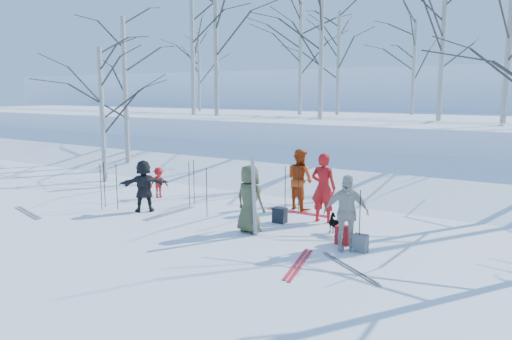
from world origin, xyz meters
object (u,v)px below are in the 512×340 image
Objects in this scene: skier_redor_behind at (300,179)px; backpack_grey at (360,243)px; skier_red_seated at (159,183)px; skier_red_north at (323,188)px; skier_olive_center at (250,199)px; skier_grey_west at (144,186)px; backpack_dark at (280,215)px; backpack_red at (343,235)px; skier_cream_east at (346,213)px; dog at (336,224)px.

backpack_grey is (2.96, -2.73, -0.69)m from skier_redor_behind.
skier_red_north is at bearing -68.52° from skier_red_seated.
skier_olive_center is 1.11× the size of skier_grey_west.
skier_red_north reaches higher than skier_olive_center.
skier_redor_behind is at bearing 100.67° from backpack_dark.
backpack_red is 1.05× the size of backpack_dark.
skier_olive_center is 0.94× the size of skier_redor_behind.
skier_redor_behind is (-0.14, 2.77, 0.05)m from skier_olive_center.
skier_red_seated is at bearing 169.02° from backpack_red.
backpack_grey is at bearing -29.40° from backpack_red.
backpack_dark is at bearing 120.91° from skier_redor_behind.
skier_redor_behind reaches higher than skier_cream_east.
backpack_dark is at bearing 148.75° from skier_grey_west.
skier_red_seated is at bearing -4.45° from skier_red_north.
backpack_red is at bearing -81.07° from skier_red_seated.
skier_red_north is 1.04× the size of skier_redor_behind.
skier_red_north is 1.33m from backpack_dark.
backpack_dark is (-2.32, 1.15, -0.62)m from skier_cream_east.
skier_red_north is (1.05, 1.85, 0.09)m from skier_olive_center.
skier_redor_behind reaches higher than dog.
skier_grey_west is at bearing -44.33° from dog.
skier_grey_west is at bearing -164.73° from backpack_dark.
skier_red_seated reaches higher than backpack_dark.
skier_red_seated is 0.66× the size of skier_grey_west.
skier_redor_behind reaches higher than backpack_grey.
skier_olive_center is 2.15m from dog.
skier_redor_behind is at bearing -95.80° from dog.
skier_red_north is 5.05m from skier_grey_west.
skier_grey_west is at bearing -128.18° from skier_red_seated.
skier_olive_center is 4.32× the size of backpack_grey.
dog is at bearing 92.13° from skier_cream_east.
skier_redor_behind is at bearing 170.53° from skier_grey_west.
skier_olive_center reaches higher than skier_red_seated.
skier_cream_east is 2.84× the size of dog.
skier_red_seated is at bearing 134.77° from skier_cream_east.
backpack_grey is at bearing -23.55° from skier_cream_east.
backpack_grey is (0.53, -0.30, -0.02)m from backpack_red.
dog is 1.37m from backpack_grey.
skier_cream_east is at bearing 132.50° from skier_grey_west.
skier_cream_east is at bearing 153.68° from skier_redor_behind.
skier_grey_west is at bearing 147.13° from skier_cream_east.
skier_olive_center is 1.32m from backpack_dark.
skier_redor_behind is 4.44m from skier_grey_west.
skier_cream_east is 6.17m from skier_grey_west.
skier_red_seated is (-4.67, 1.69, -0.33)m from skier_olive_center.
backpack_grey is 0.95× the size of backpack_dark.
skier_redor_behind is 4.17× the size of backpack_red.
backpack_red is 0.61m from backpack_grey.
skier_red_north reaches higher than backpack_grey.
skier_redor_behind is 3.03× the size of dog.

